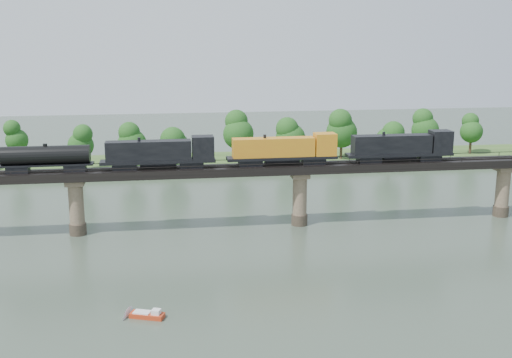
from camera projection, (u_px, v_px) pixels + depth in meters
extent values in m
plane|color=#324033|center=(344.00, 287.00, 90.27)|extent=(400.00, 400.00, 0.00)
cube|color=#325120|center=(256.00, 162.00, 172.02)|extent=(300.00, 24.00, 1.60)
cylinder|color=#473A2D|center=(78.00, 229.00, 113.29)|extent=(3.00, 3.00, 2.00)
cylinder|color=#826D55|center=(76.00, 204.00, 112.27)|extent=(2.60, 2.60, 9.00)
cube|color=#826D55|center=(75.00, 182.00, 111.37)|extent=(3.20, 3.20, 1.00)
cylinder|color=#473A2D|center=(299.00, 219.00, 118.96)|extent=(3.00, 3.00, 2.00)
cylinder|color=#826D55|center=(300.00, 196.00, 117.94)|extent=(2.60, 2.60, 9.00)
cube|color=#826D55|center=(300.00, 175.00, 117.04)|extent=(3.20, 3.20, 1.00)
cylinder|color=#473A2D|center=(501.00, 211.00, 124.63)|extent=(3.00, 3.00, 2.00)
cylinder|color=#826D55|center=(503.00, 188.00, 123.62)|extent=(2.60, 2.60, 9.00)
cube|color=#826D55|center=(504.00, 168.00, 122.71)|extent=(3.20, 3.20, 1.00)
cube|color=black|center=(300.00, 168.00, 116.76)|extent=(220.00, 5.00, 1.50)
cube|color=black|center=(301.00, 165.00, 115.85)|extent=(220.00, 0.12, 0.16)
cube|color=black|center=(299.00, 163.00, 117.29)|extent=(220.00, 0.12, 0.16)
cube|color=black|center=(303.00, 163.00, 114.12)|extent=(220.00, 0.10, 0.10)
cube|color=black|center=(298.00, 158.00, 118.75)|extent=(220.00, 0.10, 0.10)
cube|color=black|center=(303.00, 165.00, 114.20)|extent=(0.08, 0.08, 0.70)
cube|color=black|center=(298.00, 160.00, 118.82)|extent=(0.08, 0.08, 0.70)
cylinder|color=#382619|center=(18.00, 159.00, 161.99)|extent=(0.70, 0.70, 3.71)
sphere|color=#164513|center=(17.00, 140.00, 160.87)|extent=(5.67, 5.67, 5.67)
sphere|color=#164513|center=(16.00, 128.00, 160.17)|extent=(4.25, 4.25, 4.25)
cylinder|color=#382619|center=(82.00, 164.00, 156.77)|extent=(0.70, 0.70, 3.51)
sphere|color=#164513|center=(81.00, 145.00, 155.71)|extent=(6.31, 6.31, 6.31)
sphere|color=#164513|center=(80.00, 133.00, 155.05)|extent=(4.73, 4.73, 4.73)
cylinder|color=#382619|center=(133.00, 161.00, 160.95)|extent=(0.70, 0.70, 3.34)
sphere|color=#164513|center=(132.00, 143.00, 159.94)|extent=(7.18, 7.18, 7.18)
sphere|color=#164513|center=(132.00, 132.00, 159.31)|extent=(5.39, 5.39, 5.39)
cylinder|color=#382619|center=(174.00, 163.00, 159.86)|extent=(0.70, 0.70, 2.83)
sphere|color=#164513|center=(174.00, 148.00, 159.01)|extent=(8.26, 8.26, 8.26)
sphere|color=#164513|center=(173.00, 139.00, 158.48)|extent=(6.19, 6.19, 6.19)
cylinder|color=#382619|center=(239.00, 154.00, 168.43)|extent=(0.70, 0.70, 3.96)
sphere|color=#164513|center=(238.00, 134.00, 167.24)|extent=(8.07, 8.07, 8.07)
sphere|color=#164513|center=(238.00, 122.00, 166.50)|extent=(6.05, 6.05, 6.05)
cylinder|color=#382619|center=(290.00, 155.00, 168.96)|extent=(0.70, 0.70, 3.27)
sphere|color=#164513|center=(290.00, 139.00, 167.98)|extent=(8.03, 8.03, 8.03)
sphere|color=#164513|center=(291.00, 128.00, 167.36)|extent=(6.02, 6.02, 6.02)
cylinder|color=#382619|center=(341.00, 152.00, 172.01)|extent=(0.70, 0.70, 3.92)
sphere|color=#164513|center=(342.00, 132.00, 170.83)|extent=(8.29, 8.29, 8.29)
sphere|color=#164513|center=(342.00, 120.00, 170.10)|extent=(6.21, 6.21, 6.21)
cylinder|color=#382619|center=(389.00, 157.00, 166.96)|extent=(0.70, 0.70, 3.02)
sphere|color=#164513|center=(390.00, 142.00, 166.05)|extent=(7.74, 7.74, 7.74)
sphere|color=#164513|center=(390.00, 132.00, 165.48)|extent=(5.80, 5.80, 5.80)
cylinder|color=#382619|center=(424.00, 148.00, 177.11)|extent=(0.70, 0.70, 3.80)
sphere|color=#164513|center=(425.00, 130.00, 175.96)|extent=(7.47, 7.47, 7.47)
sphere|color=#164513|center=(426.00, 119.00, 175.25)|extent=(5.60, 5.60, 5.60)
cylinder|color=#382619|center=(470.00, 148.00, 179.31)|extent=(0.70, 0.70, 3.38)
sphere|color=#164513|center=(471.00, 132.00, 178.30)|extent=(6.23, 6.23, 6.23)
sphere|color=#164513|center=(472.00, 122.00, 177.66)|extent=(4.67, 4.67, 4.67)
cube|color=black|center=(429.00, 157.00, 119.94)|extent=(4.22, 2.53, 1.16)
cube|color=black|center=(369.00, 159.00, 118.30)|extent=(4.22, 2.53, 1.16)
cube|color=black|center=(399.00, 154.00, 118.95)|extent=(20.05, 3.17, 0.53)
cube|color=black|center=(392.00, 144.00, 118.29)|extent=(14.77, 2.85, 3.38)
cube|color=black|center=(440.00, 141.00, 119.56)|extent=(3.80, 3.17, 4.01)
cylinder|color=black|center=(399.00, 157.00, 119.08)|extent=(6.33, 1.48, 1.48)
cube|color=black|center=(313.00, 161.00, 116.80)|extent=(4.22, 2.53, 1.16)
cube|color=black|center=(250.00, 163.00, 115.15)|extent=(4.22, 2.53, 1.16)
cube|color=black|center=(282.00, 158.00, 115.81)|extent=(20.05, 3.17, 0.53)
cube|color=#C16F17|center=(273.00, 147.00, 115.15)|extent=(14.77, 2.85, 3.38)
cube|color=#C16F17|center=(325.00, 144.00, 116.42)|extent=(3.80, 3.17, 4.01)
cylinder|color=black|center=(282.00, 161.00, 115.94)|extent=(6.33, 1.48, 1.48)
cube|color=black|center=(191.00, 164.00, 113.66)|extent=(4.22, 2.53, 1.16)
cube|color=black|center=(125.00, 166.00, 112.01)|extent=(4.22, 2.53, 1.16)
cube|color=black|center=(158.00, 161.00, 112.67)|extent=(20.05, 3.17, 0.53)
cube|color=black|center=(149.00, 150.00, 112.00)|extent=(14.77, 2.85, 3.38)
cube|color=black|center=(203.00, 147.00, 113.28)|extent=(3.80, 3.17, 4.01)
cylinder|color=black|center=(158.00, 164.00, 112.80)|extent=(6.33, 1.48, 1.48)
cube|color=black|center=(75.00, 168.00, 110.82)|extent=(3.69, 2.32, 1.16)
cube|color=black|center=(18.00, 169.00, 109.47)|extent=(3.69, 2.32, 1.16)
cube|color=black|center=(46.00, 165.00, 109.99)|extent=(15.83, 2.53, 0.32)
cylinder|color=black|center=(46.00, 155.00, 109.61)|extent=(14.77, 3.17, 3.17)
cylinder|color=black|center=(45.00, 145.00, 109.23)|extent=(0.74, 0.74, 0.53)
cube|color=#B53114|center=(147.00, 315.00, 80.51)|extent=(4.57, 2.97, 0.60)
cube|color=white|center=(142.00, 312.00, 80.58)|extent=(2.39, 1.94, 0.21)
cube|color=white|center=(156.00, 312.00, 80.12)|extent=(1.33, 1.33, 0.60)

